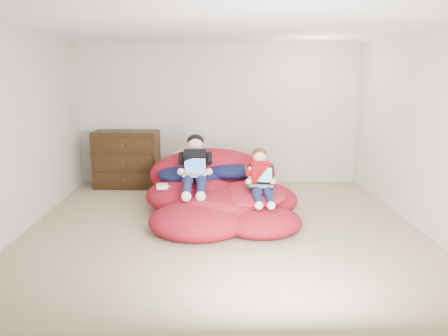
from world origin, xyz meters
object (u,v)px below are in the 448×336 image
laptop_white (195,171)px  laptop_black (261,181)px  dresser (127,159)px  older_boy (195,165)px  younger_boy (261,176)px  beanbag_pile (218,195)px

laptop_white → laptop_black: bearing=-21.2°
dresser → older_boy: (1.26, -1.54, 0.20)m
dresser → laptop_black: size_ratio=2.77×
younger_boy → laptop_white: (-0.88, 0.32, 0.01)m
older_boy → younger_boy: (0.88, -0.42, -0.08)m
beanbag_pile → dresser: bearing=135.2°
dresser → older_boy: older_boy is taller
older_boy → laptop_black: bearing=-26.5°
dresser → laptop_black: (2.14, -1.98, 0.06)m
older_boy → laptop_black: (0.88, -0.44, -0.13)m
dresser → younger_boy: size_ratio=1.31×
dresser → laptop_white: size_ratio=3.25×
older_boy → laptop_black: older_boy is taller
younger_boy → laptop_black: (0.00, -0.02, -0.06)m
younger_boy → dresser: bearing=137.6°
dresser → laptop_white: (1.26, -1.64, 0.13)m
laptop_black → older_boy: bearing=153.5°
beanbag_pile → younger_boy: younger_boy is taller
dresser → younger_boy: dresser is taller
dresser → beanbag_pile: (1.58, -1.57, -0.23)m
dresser → laptop_black: 2.92m
beanbag_pile → older_boy: (-0.32, 0.03, 0.43)m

